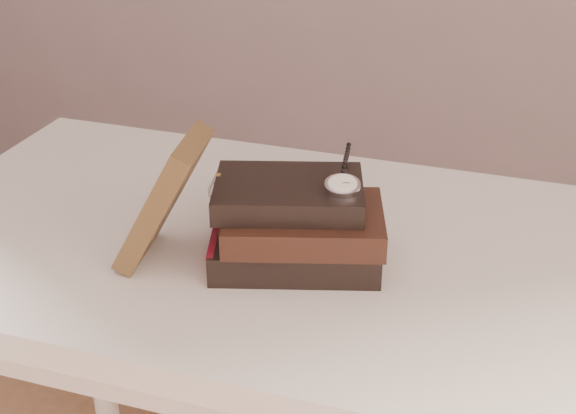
% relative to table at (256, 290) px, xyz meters
% --- Properties ---
extents(table, '(1.00, 0.60, 0.75)m').
position_rel_table_xyz_m(table, '(0.00, 0.00, 0.00)').
color(table, silver).
rests_on(table, ground).
extents(book_stack, '(0.25, 0.20, 0.11)m').
position_rel_table_xyz_m(book_stack, '(0.07, -0.04, 0.14)').
color(book_stack, black).
rests_on(book_stack, table).
extents(journal, '(0.13, 0.13, 0.17)m').
position_rel_table_xyz_m(journal, '(-0.09, -0.09, 0.18)').
color(journal, '#3E2A17').
rests_on(journal, table).
extents(pocket_watch, '(0.06, 0.15, 0.02)m').
position_rel_table_xyz_m(pocket_watch, '(0.13, -0.03, 0.21)').
color(pocket_watch, silver).
rests_on(pocket_watch, book_stack).
extents(eyeglasses, '(0.11, 0.12, 0.04)m').
position_rel_table_xyz_m(eyeglasses, '(-0.02, 0.01, 0.15)').
color(eyeglasses, silver).
rests_on(eyeglasses, book_stack).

